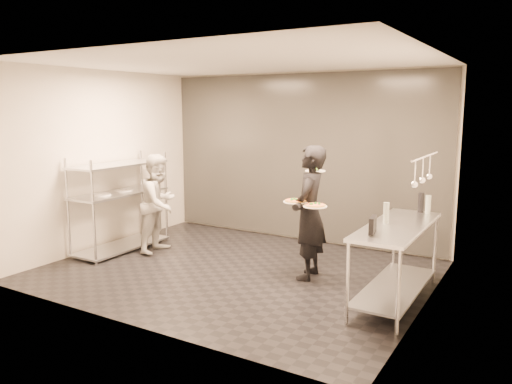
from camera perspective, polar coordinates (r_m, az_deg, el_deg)
The scene contains 13 objects.
room_shell at distance 7.64m, azimuth 2.40°, elevation 3.46°, with size 5.00×4.00×2.80m.
pass_rack at distance 8.09m, azimuth -15.29°, elevation -1.05°, with size 0.60×1.60×1.50m.
prep_counter at distance 5.91m, azimuth 15.75°, elevation -6.37°, with size 0.60×1.80×0.92m.
utensil_rail at distance 5.67m, azimuth 18.58°, elevation 2.34°, with size 0.07×1.20×0.31m.
waiter at distance 6.50m, azimuth 6.10°, elevation -2.37°, with size 0.64×0.42×1.74m, color black.
chef at distance 7.85m, azimuth -11.01°, elevation -1.27°, with size 0.74×0.58×1.52m, color beige.
pizza_plate_near at distance 6.37m, azimuth 4.54°, elevation -1.04°, with size 0.31×0.31×0.05m.
pizza_plate_far at distance 6.21m, azimuth 6.76°, elevation -1.55°, with size 0.30×0.30×0.05m.
salad_plate at distance 6.76m, azimuth 6.80°, elevation 2.57°, with size 0.27×0.27×0.07m.
pos_monitor at distance 5.35m, azimuth 13.19°, elevation -3.69°, with size 0.05×0.25×0.18m, color black.
bottle_green at distance 5.85m, azimuth 14.66°, elevation -2.31°, with size 0.07×0.07×0.24m, color gray.
bottle_clear at distance 6.54m, azimuth 19.07°, elevation -1.34°, with size 0.07×0.07×0.23m, color gray.
bottle_dark at distance 6.56m, azimuth 18.33°, elevation -1.16°, with size 0.07×0.07×0.25m, color black.
Camera 1 is at (3.59, -5.51, 2.21)m, focal length 35.00 mm.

